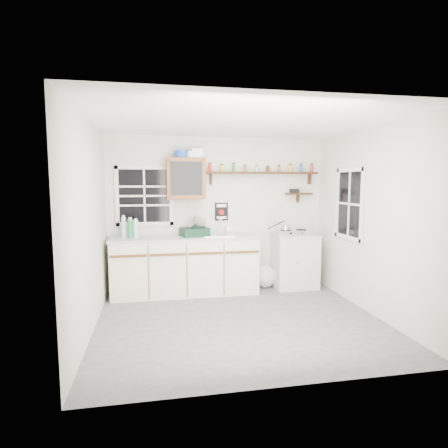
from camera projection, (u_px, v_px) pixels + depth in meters
The scene contains 18 objects.
room at pixel (240, 224), 4.67m from camera, with size 3.64×3.24×2.54m.
main_cabinet at pixel (185, 265), 5.92m from camera, with size 2.31×0.63×0.92m.
right_cabinet at pixel (294, 261), 6.29m from camera, with size 0.73×0.57×0.91m.
sink at pixel (219, 235), 5.97m from camera, with size 0.52×0.44×0.29m.
upper_cabinet at pixel (186, 179), 5.91m from camera, with size 0.60×0.32×0.65m.
upper_cabinet_clutter at pixel (188, 154), 5.88m from camera, with size 0.46×0.24×0.14m.
spice_shelf at pixel (263, 172), 6.21m from camera, with size 1.91×0.18×0.35m.
secondary_shelf at pixel (297, 193), 6.37m from camera, with size 0.45×0.16×0.24m.
warning_sign at pixel (221, 212), 6.23m from camera, with size 0.22×0.02×0.30m.
window_back at pixel (144, 196), 5.96m from camera, with size 0.93×0.03×0.98m.
window_right at pixel (350, 204), 5.51m from camera, with size 0.03×0.78×1.08m.
water_bottles at pixel (130, 228), 5.72m from camera, with size 0.26×0.13×0.34m.
dish_rack at pixel (196, 230), 5.92m from camera, with size 0.49×0.41×0.32m.
soap_bottle at pixel (228, 228), 6.21m from camera, with size 0.08×0.08×0.17m, color silver.
rag at pixel (233, 236), 5.89m from camera, with size 0.14×0.12×0.02m, color maroon.
hotplate at pixel (293, 232), 6.20m from camera, with size 0.57×0.34×0.08m.
saucepan at pixel (285, 227), 6.17m from camera, with size 0.36×0.16×0.16m.
trash_bag at pixel (265, 276), 6.30m from camera, with size 0.39×0.36×0.45m.
Camera 1 is at (-1.06, -4.52, 1.78)m, focal length 30.00 mm.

